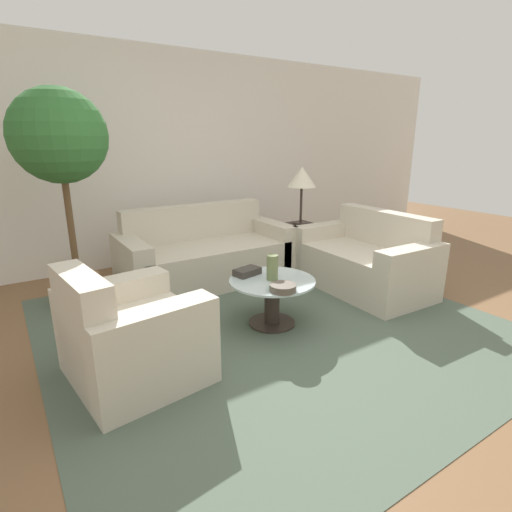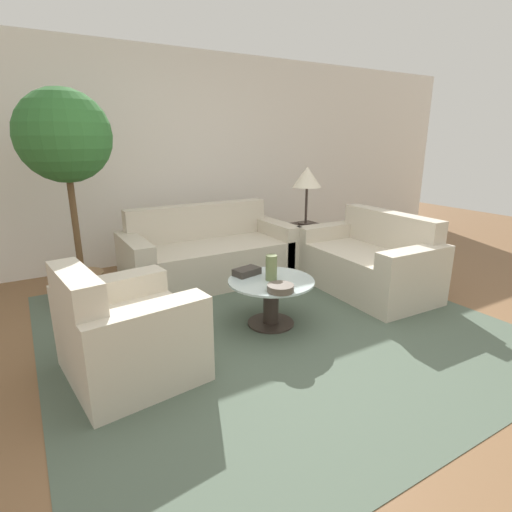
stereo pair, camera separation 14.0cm
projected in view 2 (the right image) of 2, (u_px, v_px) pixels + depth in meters
name	position (u px, v px, depth m)	size (l,w,h in m)	color
ground_plane	(309.00, 357.00, 2.92)	(14.00, 14.00, 0.00)	brown
wall_back	(165.00, 158.00, 5.04)	(10.00, 0.06, 2.60)	white
rug	(271.00, 324.00, 3.45)	(3.57, 3.50, 0.01)	#4C5B4C
sofa_main	(209.00, 256.00, 4.47)	(1.86, 0.85, 0.82)	beige
armchair	(122.00, 337.00, 2.63)	(0.88, 0.94, 0.79)	beige
loveseat	(370.00, 264.00, 4.18)	(0.85, 1.44, 0.81)	beige
coffee_table	(271.00, 296.00, 3.37)	(0.73, 0.73, 0.40)	#332823
side_table	(305.00, 246.00, 4.94)	(0.39, 0.39, 0.53)	#332823
table_lamp	(307.00, 179.00, 4.71)	(0.34, 0.34, 0.69)	#332823
potted_plant	(66.00, 149.00, 3.54)	(0.82, 0.82, 1.97)	#93704C
vase	(271.00, 268.00, 3.31)	(0.10, 0.10, 0.21)	#6B7A4C
bowl	(280.00, 288.00, 3.08)	(0.21, 0.21, 0.05)	brown
book_stack	(247.00, 272.00, 3.45)	(0.25, 0.18, 0.06)	#38332D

